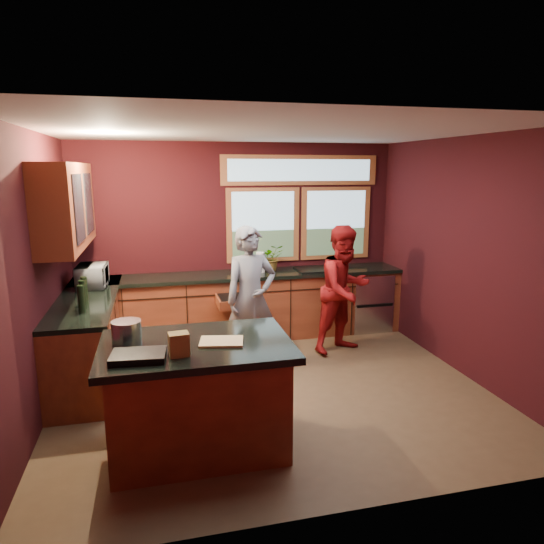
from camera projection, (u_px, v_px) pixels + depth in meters
name	position (u px, v px, depth m)	size (l,w,h in m)	color
floor	(272.00, 388.00, 5.26)	(4.50, 4.50, 0.00)	brown
room_shell	(209.00, 222.00, 5.06)	(4.52, 4.02, 2.71)	black
back_counter	(257.00, 305.00, 6.83)	(4.50, 0.64, 0.93)	#582314
left_counter	(89.00, 336.00, 5.52)	(0.64, 2.30, 0.93)	#582314
island	(198.00, 395.00, 4.06)	(1.55, 1.05, 0.95)	#582314
person_grey	(251.00, 299.00, 5.65)	(0.62, 0.41, 1.70)	slate
person_red	(345.00, 289.00, 6.21)	(0.80, 0.62, 1.65)	maroon
microwave	(92.00, 276.00, 5.87)	(0.49, 0.33, 0.27)	#999999
potted_plant	(271.00, 258.00, 6.79)	(0.34, 0.29, 0.37)	#999999
paper_towel	(261.00, 262.00, 6.71)	(0.12, 0.12, 0.28)	white
cutting_board	(221.00, 342.00, 3.96)	(0.35, 0.25, 0.02)	tan
stock_pot	(127.00, 332.00, 3.96)	(0.24, 0.24, 0.18)	#A5A5AA
paper_bag	(179.00, 344.00, 3.67)	(0.15, 0.12, 0.18)	olive
black_tray	(138.00, 356.00, 3.61)	(0.40, 0.28, 0.05)	black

